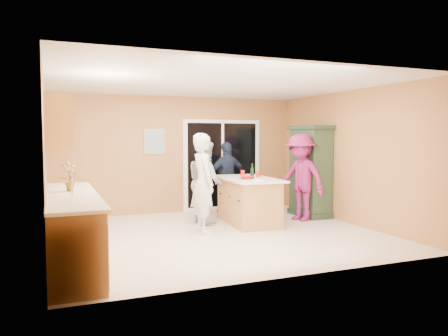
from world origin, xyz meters
name	(u,v)px	position (x,y,z in m)	size (l,w,h in m)	color
floor	(218,234)	(0.00, 0.00, 0.00)	(5.50, 5.50, 0.00)	white
ceiling	(218,84)	(0.00, 0.00, 2.60)	(5.50, 5.00, 0.10)	silver
wall_back	(178,155)	(0.00, 2.50, 1.30)	(5.50, 0.10, 2.60)	tan
wall_front	(293,170)	(0.00, -2.50, 1.30)	(5.50, 0.10, 2.60)	tan
wall_left	(46,163)	(-2.75, 0.00, 1.30)	(0.10, 5.00, 2.60)	tan
wall_right	(349,157)	(2.75, 0.00, 1.30)	(0.10, 5.00, 2.60)	tan
left_cabinet_run	(72,231)	(-2.45, -1.05, 0.46)	(0.65, 3.05, 1.24)	tan
upper_cabinets	(58,124)	(-2.58, -0.20, 1.88)	(0.35, 1.60, 0.75)	tan
sliding_door	(222,165)	(1.05, 2.46, 1.05)	(1.90, 0.07, 2.10)	white
framed_picture	(154,141)	(-0.55, 2.48, 1.60)	(0.46, 0.04, 0.56)	tan
kitchen_island	(248,202)	(0.90, 0.69, 0.42)	(1.03, 1.76, 0.90)	tan
green_hutch	(310,172)	(2.49, 0.96, 0.94)	(0.56, 1.05, 1.94)	#223824
woman_white	(203,183)	(-0.19, 0.22, 0.88)	(0.64, 0.42, 1.76)	silver
woman_grey	(205,181)	(0.14, 1.08, 0.82)	(0.80, 0.62, 1.64)	gray
woman_navy	(227,178)	(0.96, 1.93, 0.79)	(0.93, 0.39, 1.59)	#182236
woman_magenta	(301,177)	(2.02, 0.58, 0.88)	(1.14, 0.65, 1.76)	#831C4D
serving_bowl	(247,177)	(0.77, 0.51, 0.93)	(0.27, 0.27, 0.07)	#B11913
tulip_vase	(69,176)	(-2.45, -0.61, 1.15)	(0.22, 0.15, 0.43)	red
tumbler_near	(258,174)	(1.16, 0.79, 0.96)	(0.08, 0.08, 0.12)	#B11913
tumbler_far	(243,173)	(0.95, 1.06, 0.96)	(0.08, 0.08, 0.12)	#B11913
wine_bottle	(252,173)	(0.90, 0.52, 1.01)	(0.07, 0.07, 0.29)	black
white_plate	(258,180)	(0.87, 0.21, 0.91)	(0.22, 0.22, 0.02)	white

